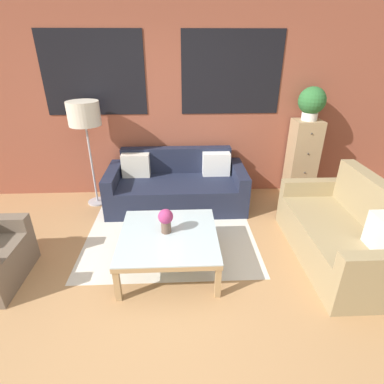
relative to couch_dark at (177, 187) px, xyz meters
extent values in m
plane|color=#AD7F51|center=(-0.15, -1.95, -0.28)|extent=(16.00, 16.00, 0.00)
cube|color=brown|center=(-0.15, 0.49, 1.12)|extent=(8.40, 0.08, 2.80)
cube|color=black|center=(-1.10, 0.44, 1.52)|extent=(1.40, 0.01, 1.10)
cube|color=black|center=(0.80, 0.44, 1.52)|extent=(1.40, 0.01, 1.10)
cube|color=silver|center=(-0.08, -0.78, -0.28)|extent=(2.08, 1.79, 0.00)
cube|color=#1E2338|center=(0.00, -0.13, -0.08)|extent=(1.64, 0.72, 0.40)
cube|color=#1E2338|center=(0.00, 0.31, 0.11)|extent=(1.64, 0.16, 0.78)
cube|color=#1E2338|center=(-0.90, -0.05, 0.01)|extent=(0.16, 0.88, 0.58)
cube|color=#1E2338|center=(0.90, -0.05, 0.01)|extent=(0.16, 0.88, 0.58)
cube|color=beige|center=(-0.59, 0.15, 0.29)|extent=(0.40, 0.16, 0.34)
cube|color=white|center=(0.59, 0.15, 0.29)|extent=(0.40, 0.16, 0.34)
cube|color=#99845B|center=(1.67, -1.34, -0.07)|extent=(0.64, 1.35, 0.42)
cube|color=#99845B|center=(2.07, -1.34, 0.18)|extent=(0.16, 1.35, 0.92)
cube|color=#99845B|center=(1.75, -0.60, 0.03)|extent=(0.80, 0.14, 0.62)
cube|color=#99845B|center=(1.75, -2.09, 0.03)|extent=(0.80, 0.14, 0.62)
cube|color=silver|center=(-0.08, -1.40, 0.12)|extent=(1.01, 1.01, 0.01)
cube|color=tan|center=(-0.08, -1.88, 0.09)|extent=(1.01, 0.05, 0.05)
cube|color=tan|center=(-0.08, -0.92, 0.09)|extent=(1.01, 0.05, 0.05)
cube|color=tan|center=(-0.56, -1.40, 0.09)|extent=(0.05, 1.01, 0.05)
cube|color=tan|center=(0.40, -1.40, 0.09)|extent=(0.05, 1.01, 0.05)
cube|color=tan|center=(-0.55, -1.87, -0.08)|extent=(0.06, 0.05, 0.39)
cube|color=tan|center=(0.38, -1.87, -0.08)|extent=(0.05, 0.05, 0.39)
cube|color=tan|center=(-0.55, -0.94, -0.08)|extent=(0.06, 0.06, 0.39)
cube|color=tan|center=(0.38, -0.94, -0.08)|extent=(0.05, 0.06, 0.39)
cylinder|color=#B2B2B7|center=(-1.21, 0.10, -0.27)|extent=(0.28, 0.28, 0.02)
cylinder|color=#B2B2B7|center=(-1.21, 0.10, 0.32)|extent=(0.03, 0.03, 1.16)
cylinder|color=beige|center=(-1.21, 0.10, 1.06)|extent=(0.43, 0.43, 0.32)
cube|color=tan|center=(1.91, 0.24, 0.31)|extent=(0.40, 0.35, 1.19)
sphere|color=#38332D|center=(1.91, 0.06, 0.76)|extent=(0.02, 0.02, 0.02)
sphere|color=#38332D|center=(1.91, 0.06, 0.46)|extent=(0.02, 0.02, 0.02)
sphere|color=#38332D|center=(1.91, 0.06, 0.17)|extent=(0.02, 0.02, 0.02)
sphere|color=#38332D|center=(1.91, 0.06, -0.13)|extent=(0.02, 0.02, 0.02)
cylinder|color=silver|center=(1.91, 0.24, 0.96)|extent=(0.22, 0.22, 0.11)
sphere|color=#2D6B33|center=(1.91, 0.24, 1.18)|extent=(0.38, 0.38, 0.38)
cylinder|color=brown|center=(-0.10, -1.36, 0.19)|extent=(0.10, 0.10, 0.13)
sphere|color=#9E3366|center=(-0.10, -1.36, 0.31)|extent=(0.16, 0.16, 0.16)
camera|label=1|loc=(0.05, -3.98, 1.89)|focal=28.00mm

